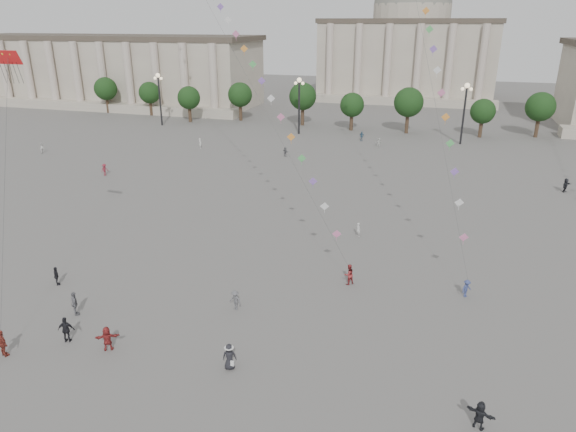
# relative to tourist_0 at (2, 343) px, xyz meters

# --- Properties ---
(ground) EXTENTS (360.00, 360.00, 0.00)m
(ground) POSITION_rel_tourist_0_xyz_m (13.97, 3.74, -0.96)
(ground) COLOR #575452
(ground) RESTS_ON ground
(hall_west) EXTENTS (84.00, 26.22, 17.20)m
(hall_west) POSITION_rel_tourist_0_xyz_m (-61.03, 97.63, 7.47)
(hall_west) COLOR #A69B8B
(hall_west) RESTS_ON ground
(hall_central) EXTENTS (48.30, 34.30, 35.50)m
(hall_central) POSITION_rel_tourist_0_xyz_m (13.97, 132.96, 13.28)
(hall_central) COLOR #A69B8B
(hall_central) RESTS_ON ground
(tree_row) EXTENTS (137.12, 5.12, 8.00)m
(tree_row) POSITION_rel_tourist_0_xyz_m (13.97, 81.74, 4.44)
(tree_row) COLOR #39291C
(tree_row) RESTS_ON ground
(lamp_post_far_west) EXTENTS (2.00, 0.90, 10.65)m
(lamp_post_far_west) POSITION_rel_tourist_0_xyz_m (-31.03, 73.74, 6.39)
(lamp_post_far_west) COLOR #262628
(lamp_post_far_west) RESTS_ON ground
(lamp_post_mid_west) EXTENTS (2.00, 0.90, 10.65)m
(lamp_post_mid_west) POSITION_rel_tourist_0_xyz_m (-1.03, 73.74, 6.39)
(lamp_post_mid_west) COLOR #262628
(lamp_post_mid_west) RESTS_ON ground
(lamp_post_mid_east) EXTENTS (2.00, 0.90, 10.65)m
(lamp_post_mid_east) POSITION_rel_tourist_0_xyz_m (28.97, 73.74, 6.39)
(lamp_post_mid_east) COLOR #262628
(lamp_post_mid_east) RESTS_ON ground
(person_crowd_0) EXTENTS (1.10, 0.82, 1.74)m
(person_crowd_0) POSITION_rel_tourist_0_xyz_m (11.65, 71.10, -0.09)
(person_crowd_0) COLOR #365B7B
(person_crowd_0) RESTS_ON ground
(person_crowd_1) EXTENTS (0.90, 1.01, 1.70)m
(person_crowd_1) POSITION_rel_tourist_0_xyz_m (-37.63, 46.46, -0.11)
(person_crowd_1) COLOR silver
(person_crowd_1) RESTS_ON ground
(person_crowd_2) EXTENTS (0.96, 1.24, 1.70)m
(person_crowd_2) POSITION_rel_tourist_0_xyz_m (-19.47, 37.99, -0.11)
(person_crowd_2) COLOR maroon
(person_crowd_2) RESTS_ON ground
(person_crowd_3) EXTENTS (1.63, 1.05, 1.68)m
(person_crowd_3) POSITION_rel_tourist_0_xyz_m (29.48, 2.41, -0.11)
(person_crowd_3) COLOR black
(person_crowd_3) RESTS_ON ground
(person_crowd_4) EXTENTS (1.31, 1.28, 1.50)m
(person_crowd_4) POSITION_rel_tourist_0_xyz_m (15.30, 67.35, -0.21)
(person_crowd_4) COLOR silver
(person_crowd_4) RESTS_ON ground
(person_crowd_6) EXTENTS (1.14, 0.85, 1.58)m
(person_crowd_6) POSITION_rel_tourist_0_xyz_m (12.23, 9.86, -0.17)
(person_crowd_6) COLOR #57575B
(person_crowd_6) RESTS_ON ground
(person_crowd_9) EXTENTS (1.42, 1.68, 1.82)m
(person_crowd_9) POSITION_rel_tourist_0_xyz_m (41.63, 48.92, -0.05)
(person_crowd_9) COLOR black
(person_crowd_9) RESTS_ON ground
(person_crowd_10) EXTENTS (0.73, 0.77, 1.76)m
(person_crowd_10) POSITION_rel_tourist_0_xyz_m (-13.91, 57.05, -0.08)
(person_crowd_10) COLOR white
(person_crowd_10) RESTS_ON ground
(person_crowd_12) EXTENTS (1.39, 1.13, 1.49)m
(person_crowd_12) POSITION_rel_tourist_0_xyz_m (1.73, 56.18, -0.21)
(person_crowd_12) COLOR slate
(person_crowd_12) RESTS_ON ground
(person_crowd_13) EXTENTS (0.65, 0.61, 1.49)m
(person_crowd_13) POSITION_rel_tourist_0_xyz_m (18.73, 26.68, -0.21)
(person_crowd_13) COLOR silver
(person_crowd_13) RESTS_ON ground
(tourist_0) EXTENTS (1.21, 0.79, 1.91)m
(tourist_0) POSITION_rel_tourist_0_xyz_m (0.00, 0.00, 0.00)
(tourist_0) COLOR maroon
(tourist_0) RESTS_ON ground
(tourist_1) EXTENTS (0.95, 0.96, 1.62)m
(tourist_1) POSITION_rel_tourist_0_xyz_m (-3.43, 9.08, -0.14)
(tourist_1) COLOR black
(tourist_1) RESTS_ON ground
(tourist_2) EXTENTS (1.64, 1.25, 1.73)m
(tourist_2) POSITION_rel_tourist_0_xyz_m (6.09, 2.59, -0.09)
(tourist_2) COLOR maroon
(tourist_2) RESTS_ON ground
(tourist_3) EXTENTS (1.11, 1.12, 1.90)m
(tourist_3) POSITION_rel_tourist_0_xyz_m (1.15, 5.61, -0.00)
(tourist_3) COLOR slate
(tourist_3) RESTS_ON ground
(tourist_4) EXTENTS (1.20, 0.80, 1.89)m
(tourist_4) POSITION_rel_tourist_0_xyz_m (2.88, 2.56, -0.01)
(tourist_4) COLOR black
(tourist_4) RESTS_ON ground
(kite_flyer_0) EXTENTS (1.10, 1.09, 1.79)m
(kite_flyer_0) POSITION_rel_tourist_0_xyz_m (19.72, 16.36, -0.06)
(kite_flyer_0) COLOR maroon
(kite_flyer_0) RESTS_ON ground
(kite_flyer_1) EXTENTS (1.03, 1.08, 1.48)m
(kite_flyer_1) POSITION_rel_tourist_0_xyz_m (29.05, 17.03, -0.22)
(kite_flyer_1) COLOR navy
(kite_flyer_1) RESTS_ON ground
(hat_person) EXTENTS (1.00, 0.80, 1.76)m
(hat_person) POSITION_rel_tourist_0_xyz_m (14.65, 3.13, -0.04)
(hat_person) COLOR black
(hat_person) RESTS_ON ground
(dragon_kite) EXTENTS (3.82, 5.46, 20.15)m
(dragon_kite) POSITION_rel_tourist_0_xyz_m (-5.33, 10.18, 16.25)
(dragon_kite) COLOR red
(dragon_kite) RESTS_ON ground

